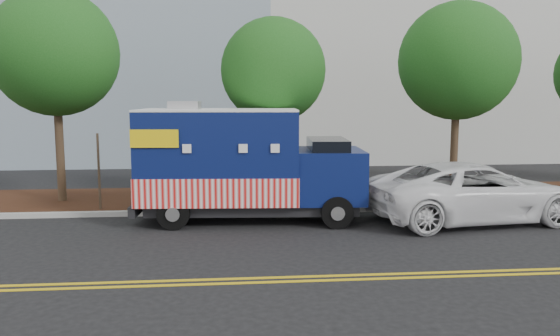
{
  "coord_description": "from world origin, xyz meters",
  "views": [
    {
      "loc": [
        -0.02,
        -14.55,
        3.47
      ],
      "look_at": [
        1.38,
        0.6,
        1.47
      ],
      "focal_mm": 35.0,
      "sensor_mm": 36.0,
      "label": 1
    }
  ],
  "objects": [
    {
      "name": "white_car",
      "position": [
        6.74,
        -0.15,
        0.82
      ],
      "size": [
        6.23,
        3.47,
        1.65
      ],
      "primitive_type": "imported",
      "rotation": [
        0.0,
        0.0,
        1.7
      ],
      "color": "white",
      "rests_on": "ground"
    },
    {
      "name": "food_truck",
      "position": [
        0.24,
        0.57,
        1.51
      ],
      "size": [
        6.47,
        2.78,
        3.34
      ],
      "rotation": [
        0.0,
        0.0,
        -0.06
      ],
      "color": "black",
      "rests_on": "ground"
    },
    {
      "name": "ground",
      "position": [
        0.0,
        0.0,
        0.0
      ],
      "size": [
        120.0,
        120.0,
        0.0
      ],
      "primitive_type": "plane",
      "color": "black",
      "rests_on": "ground"
    },
    {
      "name": "sign_post",
      "position": [
        -3.86,
        1.74,
        1.2
      ],
      "size": [
        0.06,
        0.06,
        2.4
      ],
      "primitive_type": "cube",
      "color": "#473828",
      "rests_on": "ground"
    },
    {
      "name": "centerline_far",
      "position": [
        0.0,
        -4.7,
        0.01
      ],
      "size": [
        120.0,
        0.1,
        0.01
      ],
      "primitive_type": "cube",
      "color": "gold",
      "rests_on": "ground"
    },
    {
      "name": "tree_b",
      "position": [
        1.39,
        2.88,
        4.27
      ],
      "size": [
        3.32,
        3.32,
        5.95
      ],
      "color": "#38281C",
      "rests_on": "ground"
    },
    {
      "name": "tree_a",
      "position": [
        -5.39,
        3.24,
        4.79
      ],
      "size": [
        3.92,
        3.92,
        6.77
      ],
      "color": "#38281C",
      "rests_on": "ground"
    },
    {
      "name": "centerline_near",
      "position": [
        0.0,
        -4.45,
        0.01
      ],
      "size": [
        120.0,
        0.1,
        0.01
      ],
      "primitive_type": "cube",
      "color": "gold",
      "rests_on": "ground"
    },
    {
      "name": "tree_c",
      "position": [
        7.62,
        3.37,
        4.63
      ],
      "size": [
        3.94,
        3.94,
        6.61
      ],
      "color": "#38281C",
      "rests_on": "ground"
    },
    {
      "name": "mulch_strip",
      "position": [
        0.0,
        3.5,
        0.07
      ],
      "size": [
        120.0,
        4.0,
        0.15
      ],
      "primitive_type": "cube",
      "color": "black",
      "rests_on": "ground"
    },
    {
      "name": "curb",
      "position": [
        0.0,
        1.4,
        0.07
      ],
      "size": [
        120.0,
        0.18,
        0.15
      ],
      "primitive_type": "cube",
      "color": "#9E9E99",
      "rests_on": "ground"
    }
  ]
}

